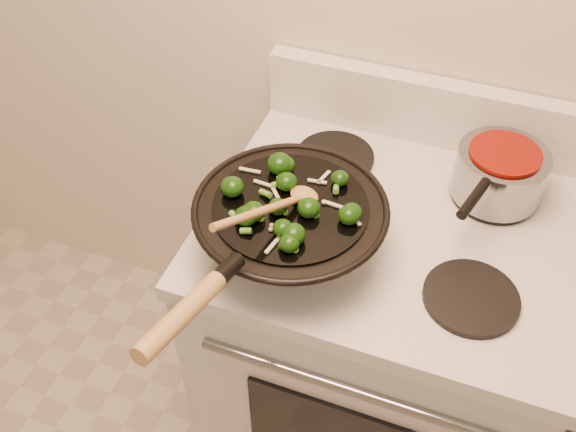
% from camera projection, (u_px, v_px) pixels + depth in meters
% --- Properties ---
extents(stove, '(0.78, 0.67, 1.08)m').
position_uv_depth(stove, '(375.00, 341.00, 1.67)').
color(stove, silver).
rests_on(stove, ground).
extents(wok, '(0.37, 0.62, 0.20)m').
position_uv_depth(wok, '(289.00, 225.00, 1.23)').
color(wok, black).
rests_on(wok, stove).
extents(stirfry, '(0.28, 0.24, 0.04)m').
position_uv_depth(stirfry, '(287.00, 201.00, 1.18)').
color(stirfry, '#113408').
rests_on(stirfry, wok).
extents(wooden_spoon, '(0.12, 0.25, 0.11)m').
position_uv_depth(wooden_spoon, '(280.00, 204.00, 1.15)').
color(wooden_spoon, '#A87B42').
rests_on(wooden_spoon, wok).
extents(saucepan, '(0.19, 0.30, 0.11)m').
position_uv_depth(saucepan, '(499.00, 173.00, 1.35)').
color(saucepan, gray).
rests_on(saucepan, stove).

